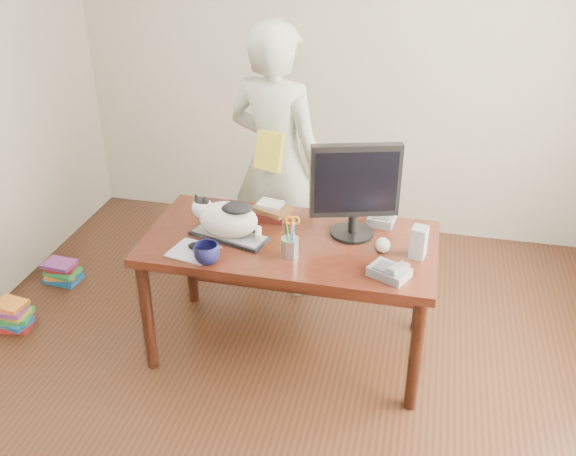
% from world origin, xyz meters
% --- Properties ---
extents(room, '(4.50, 4.50, 4.50)m').
position_xyz_m(room, '(0.00, 0.00, 1.35)').
color(room, black).
rests_on(room, ground).
extents(desk, '(1.60, 0.80, 0.75)m').
position_xyz_m(desk, '(0.00, 0.68, 0.60)').
color(desk, black).
rests_on(desk, ground).
extents(keyboard, '(0.46, 0.27, 0.03)m').
position_xyz_m(keyboard, '(-0.33, 0.54, 0.76)').
color(keyboard, black).
rests_on(keyboard, desk).
extents(cat, '(0.43, 0.28, 0.24)m').
position_xyz_m(cat, '(-0.35, 0.55, 0.87)').
color(cat, white).
rests_on(cat, keyboard).
extents(monitor, '(0.48, 0.29, 0.54)m').
position_xyz_m(monitor, '(0.33, 0.71, 1.06)').
color(monitor, black).
rests_on(monitor, desk).
extents(pen_cup, '(0.11, 0.11, 0.24)m').
position_xyz_m(pen_cup, '(0.04, 0.43, 0.82)').
color(pen_cup, '#97989D').
rests_on(pen_cup, desk).
extents(mousepad, '(0.27, 0.25, 0.01)m').
position_xyz_m(mousepad, '(-0.48, 0.36, 0.75)').
color(mousepad, '#AFB3BB').
rests_on(mousepad, desk).
extents(mouse, '(0.12, 0.09, 0.04)m').
position_xyz_m(mouse, '(-0.46, 0.38, 0.77)').
color(mouse, black).
rests_on(mouse, mousepad).
extents(coffee_mug, '(0.18, 0.18, 0.11)m').
position_xyz_m(coffee_mug, '(-0.37, 0.27, 0.80)').
color(coffee_mug, black).
rests_on(coffee_mug, desk).
extents(phone, '(0.23, 0.21, 0.09)m').
position_xyz_m(phone, '(0.57, 0.35, 0.78)').
color(phone, slate).
rests_on(phone, desk).
extents(speaker, '(0.09, 0.10, 0.17)m').
position_xyz_m(speaker, '(0.69, 0.58, 0.84)').
color(speaker, gray).
rests_on(speaker, desk).
extents(baseball, '(0.08, 0.08, 0.08)m').
position_xyz_m(baseball, '(0.51, 0.58, 0.79)').
color(baseball, silver).
rests_on(baseball, desk).
extents(book_stack, '(0.26, 0.22, 0.08)m').
position_xyz_m(book_stack, '(-0.17, 0.85, 0.79)').
color(book_stack, '#4C1614').
rests_on(book_stack, desk).
extents(calculator, '(0.16, 0.21, 0.06)m').
position_xyz_m(calculator, '(0.47, 0.92, 0.78)').
color(calculator, slate).
rests_on(calculator, desk).
extents(person, '(0.76, 0.60, 1.81)m').
position_xyz_m(person, '(-0.24, 1.28, 0.90)').
color(person, white).
rests_on(person, ground).
extents(held_book, '(0.19, 0.15, 0.24)m').
position_xyz_m(held_book, '(-0.24, 1.11, 1.05)').
color(held_book, yellow).
rests_on(held_book, person).
extents(book_pile_a, '(0.27, 0.22, 0.18)m').
position_xyz_m(book_pile_a, '(-1.75, 0.40, 0.09)').
color(book_pile_a, maroon).
rests_on(book_pile_a, ground).
extents(book_pile_b, '(0.26, 0.20, 0.15)m').
position_xyz_m(book_pile_b, '(-1.72, 0.95, 0.07)').
color(book_pile_b, '#185693').
rests_on(book_pile_b, ground).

